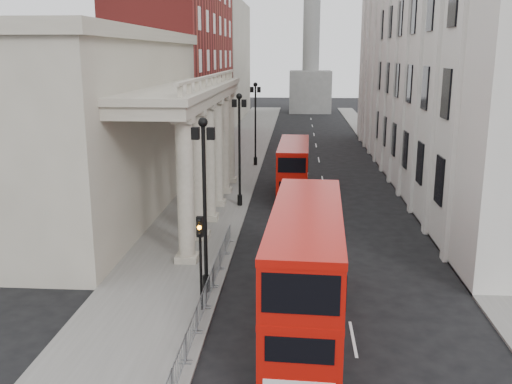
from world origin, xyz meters
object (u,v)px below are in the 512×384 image
at_px(lamp_post_mid, 239,142).
at_px(traffic_light, 200,246).
at_px(lamp_post_south, 204,194).
at_px(pedestrian_c, 205,200).
at_px(pedestrian_a, 182,231).
at_px(bus_far, 294,167).
at_px(monument_column, 311,28).
at_px(pedestrian_b, 189,203).
at_px(bus_near, 306,267).
at_px(lamp_post_north, 255,118).

xyz_separation_m(lamp_post_mid, traffic_light, (0.10, -18.02, -1.80)).
relative_size(lamp_post_south, pedestrian_c, 4.69).
bearing_deg(pedestrian_a, bus_far, 78.28).
relative_size(monument_column, pedestrian_c, 30.55).
height_order(lamp_post_south, pedestrian_b, lamp_post_south).
bearing_deg(lamp_post_south, pedestrian_a, 110.29).
bearing_deg(pedestrian_a, lamp_post_mid, 88.34).
bearing_deg(bus_far, lamp_post_south, -99.78).
bearing_deg(lamp_post_south, bus_near, -32.42).
xyz_separation_m(lamp_post_south, traffic_light, (0.10, -2.02, -1.80)).
bearing_deg(lamp_post_mid, pedestrian_b, -142.28).
bearing_deg(bus_far, lamp_post_mid, -130.60).
bearing_deg(bus_far, pedestrian_a, -114.45).
xyz_separation_m(bus_near, bus_far, (-0.69, 23.39, -0.44)).
relative_size(pedestrian_b, pedestrian_c, 0.91).
xyz_separation_m(traffic_light, bus_far, (3.86, 22.45, -0.91)).
distance_m(lamp_post_north, bus_near, 35.34).
xyz_separation_m(bus_near, pedestrian_a, (-7.20, 9.83, -1.76)).
xyz_separation_m(bus_far, pedestrian_c, (-6.25, -6.44, -1.19)).
bearing_deg(monument_column, pedestrian_a, -96.43).
distance_m(monument_column, lamp_post_south, 88.94).
bearing_deg(lamp_post_south, lamp_post_mid, 90.00).
height_order(lamp_post_mid, traffic_light, lamp_post_mid).
xyz_separation_m(lamp_post_north, pedestrian_c, (-2.29, -18.01, -3.90)).
bearing_deg(bus_far, lamp_post_north, 110.11).
xyz_separation_m(lamp_post_north, pedestrian_a, (-2.54, -25.12, -4.03)).
xyz_separation_m(bus_near, pedestrian_c, (-6.94, 16.95, -1.64)).
distance_m(lamp_post_mid, bus_far, 6.54).
height_order(traffic_light, pedestrian_a, traffic_light).
distance_m(monument_column, lamp_post_north, 57.46).
distance_m(bus_far, pedestrian_c, 9.06).
xyz_separation_m(monument_column, pedestrian_b, (-9.97, -74.60, -15.05)).
distance_m(bus_far, pedestrian_b, 10.24).
height_order(monument_column, bus_far, monument_column).
bearing_deg(lamp_post_north, pedestrian_a, -95.78).
bearing_deg(monument_column, bus_near, -91.23).
relative_size(monument_column, pedestrian_a, 35.52).
bearing_deg(lamp_post_north, traffic_light, -89.83).
distance_m(lamp_post_south, lamp_post_north, 32.00).
bearing_deg(pedestrian_c, monument_column, 103.01).
xyz_separation_m(lamp_post_mid, bus_near, (4.65, -18.95, -2.27)).
relative_size(bus_near, pedestrian_a, 7.75).
xyz_separation_m(bus_far, pedestrian_b, (-7.33, -7.04, -1.27)).
bearing_deg(traffic_light, lamp_post_north, 90.17).
relative_size(traffic_light, bus_far, 0.44).
bearing_deg(pedestrian_c, lamp_post_north, 102.61).
distance_m(lamp_post_mid, traffic_light, 18.11).
distance_m(lamp_post_mid, lamp_post_north, 16.00).
height_order(traffic_light, pedestrian_b, traffic_light).
bearing_deg(traffic_light, pedestrian_c, 98.49).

